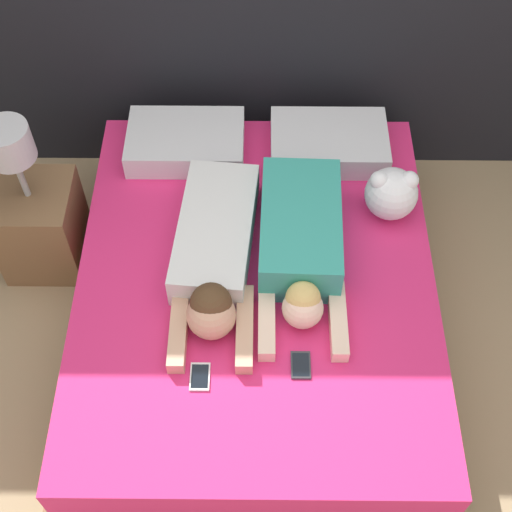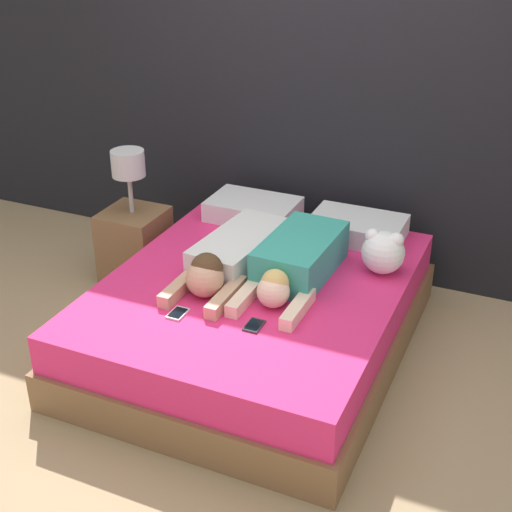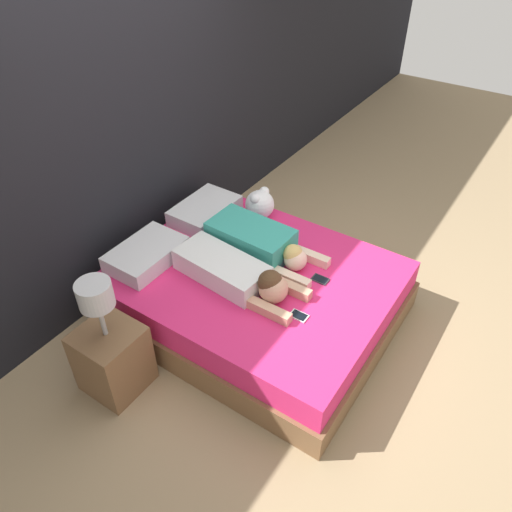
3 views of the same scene
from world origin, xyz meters
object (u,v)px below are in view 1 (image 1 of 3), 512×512
at_px(nightstand, 38,220).
at_px(pillow_head_right, 329,143).
at_px(cell_phone_right, 301,365).
at_px(plush_toy, 391,193).
at_px(cell_phone_left, 200,377).
at_px(bed, 256,303).
at_px(person_right, 301,243).
at_px(person_left, 215,257).
at_px(pillow_head_left, 186,142).

bearing_deg(nightstand, pillow_head_right, 13.19).
height_order(cell_phone_right, plush_toy, plush_toy).
height_order(cell_phone_left, nightstand, nightstand).
xyz_separation_m(pillow_head_right, cell_phone_right, (-0.17, -1.20, -0.06)).
relative_size(pillow_head_right, plush_toy, 2.23).
bearing_deg(pillow_head_right, cell_phone_right, -98.10).
bearing_deg(bed, person_right, 27.79).
xyz_separation_m(person_left, nightstand, (-0.90, 0.39, -0.23)).
relative_size(pillow_head_left, pillow_head_right, 1.00).
bearing_deg(cell_phone_right, pillow_head_left, 114.29).
bearing_deg(cell_phone_right, cell_phone_left, -172.24).
height_order(plush_toy, nightstand, nightstand).
distance_m(bed, nightstand, 1.16).
distance_m(pillow_head_left, cell_phone_right, 1.32).
bearing_deg(bed, nightstand, 158.66).
relative_size(bed, person_left, 1.97).
bearing_deg(plush_toy, cell_phone_right, -117.89).
distance_m(cell_phone_right, plush_toy, 0.93).
height_order(cell_phone_right, nightstand, nightstand).
bearing_deg(person_right, cell_phone_right, -91.08).
relative_size(pillow_head_left, person_left, 0.56).
bearing_deg(pillow_head_right, cell_phone_left, -114.71).
relative_size(cell_phone_right, plush_toy, 0.48).
relative_size(plush_toy, nightstand, 0.28).
relative_size(cell_phone_right, nightstand, 0.13).
xyz_separation_m(pillow_head_right, plush_toy, (0.26, -0.38, 0.06)).
bearing_deg(nightstand, cell_phone_right, -34.26).
xyz_separation_m(pillow_head_right, cell_phone_left, (-0.58, -1.25, -0.06)).
distance_m(pillow_head_left, pillow_head_right, 0.71).
xyz_separation_m(person_left, plush_toy, (0.80, 0.34, 0.04)).
height_order(bed, cell_phone_right, cell_phone_right).
height_order(person_right, plush_toy, plush_toy).
distance_m(cell_phone_left, cell_phone_right, 0.41).
xyz_separation_m(bed, cell_phone_right, (0.19, -0.44, 0.23)).
distance_m(pillow_head_right, person_right, 0.68).
xyz_separation_m(cell_phone_right, plush_toy, (0.43, 0.82, 0.12)).
bearing_deg(bed, pillow_head_right, 64.88).
distance_m(person_right, cell_phone_left, 0.74).
xyz_separation_m(person_left, person_right, (0.38, 0.07, 0.02)).
height_order(person_right, cell_phone_right, person_right).
bearing_deg(cell_phone_right, nightstand, 145.74).
xyz_separation_m(pillow_head_left, person_left, (0.17, -0.72, 0.02)).
relative_size(pillow_head_right, person_right, 0.62).
bearing_deg(cell_phone_right, person_left, 127.56).
bearing_deg(plush_toy, pillow_head_left, 158.63).
bearing_deg(person_right, plush_toy, 33.03).
xyz_separation_m(person_right, plush_toy, (0.42, 0.27, 0.02)).
bearing_deg(pillow_head_left, cell_phone_left, -83.87).
bearing_deg(pillow_head_right, nightstand, -166.81).
relative_size(pillow_head_right, cell_phone_right, 4.68).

